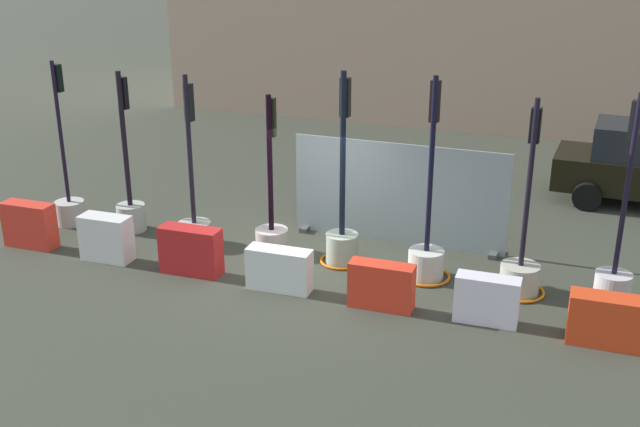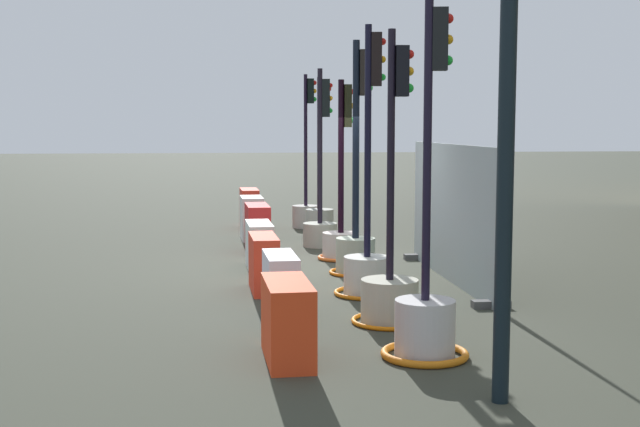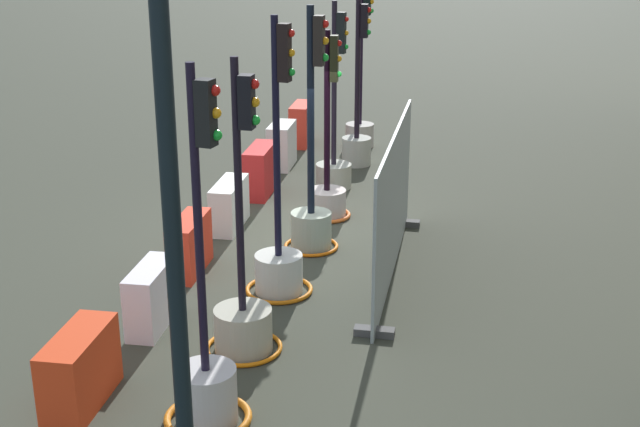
{
  "view_description": "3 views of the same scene",
  "coord_description": "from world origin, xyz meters",
  "px_view_note": "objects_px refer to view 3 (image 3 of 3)",
  "views": [
    {
      "loc": [
        4.95,
        -12.31,
        6.03
      ],
      "look_at": [
        0.4,
        -0.11,
        1.13
      ],
      "focal_mm": 42.65,
      "sensor_mm": 36.0,
      "label": 1
    },
    {
      "loc": [
        13.65,
        -1.82,
        2.35
      ],
      "look_at": [
        -0.47,
        -0.07,
        0.86
      ],
      "focal_mm": 46.79,
      "sensor_mm": 36.0,
      "label": 2
    },
    {
      "loc": [
        12.63,
        2.78,
        4.89
      ],
      "look_at": [
        1.61,
        0.68,
        0.91
      ],
      "focal_mm": 47.53,
      "sensor_mm": 36.0,
      "label": 3
    }
  ],
  "objects_px": {
    "construction_barrier_3": "(229,205)",
    "construction_barrier_4": "(190,245)",
    "traffic_light_6": "(243,311)",
    "construction_barrier_5": "(152,297)",
    "traffic_light_3": "(327,188)",
    "traffic_light_7": "(207,375)",
    "traffic_light_5": "(279,253)",
    "construction_barrier_6": "(80,370)",
    "construction_barrier_1": "(282,145)",
    "construction_barrier_2": "(260,171)",
    "traffic_light_0": "(360,119)",
    "construction_barrier_0": "(302,124)",
    "street_lamp_post": "(166,129)",
    "traffic_light_1": "(357,133)",
    "traffic_light_2": "(334,157)",
    "traffic_light_4": "(312,207)"
  },
  "relations": [
    {
      "from": "traffic_light_0",
      "to": "construction_barrier_2",
      "type": "bearing_deg",
      "value": -19.44
    },
    {
      "from": "traffic_light_2",
      "to": "construction_barrier_4",
      "type": "distance_m",
      "value": 4.53
    },
    {
      "from": "traffic_light_1",
      "to": "construction_barrier_2",
      "type": "bearing_deg",
      "value": -32.78
    },
    {
      "from": "traffic_light_1",
      "to": "traffic_light_3",
      "type": "xyz_separation_m",
      "value": [
        3.26,
        -0.03,
        -0.17
      ]
    },
    {
      "from": "traffic_light_2",
      "to": "construction_barrier_2",
      "type": "xyz_separation_m",
      "value": [
        0.64,
        -1.26,
        -0.16
      ]
    },
    {
      "from": "traffic_light_0",
      "to": "construction_barrier_0",
      "type": "relative_size",
      "value": 3.29
    },
    {
      "from": "traffic_light_4",
      "to": "street_lamp_post",
      "type": "xyz_separation_m",
      "value": [
        6.3,
        0.2,
        2.75
      ]
    },
    {
      "from": "traffic_light_5",
      "to": "construction_barrier_4",
      "type": "relative_size",
      "value": 3.35
    },
    {
      "from": "construction_barrier_6",
      "to": "traffic_light_2",
      "type": "bearing_deg",
      "value": 170.54
    },
    {
      "from": "traffic_light_1",
      "to": "construction_barrier_1",
      "type": "relative_size",
      "value": 3.4
    },
    {
      "from": "construction_barrier_3",
      "to": "construction_barrier_4",
      "type": "xyz_separation_m",
      "value": [
        1.88,
        -0.03,
        0.02
      ]
    },
    {
      "from": "construction_barrier_4",
      "to": "traffic_light_0",
      "type": "bearing_deg",
      "value": 169.26
    },
    {
      "from": "construction_barrier_2",
      "to": "traffic_light_5",
      "type": "bearing_deg",
      "value": 17.94
    },
    {
      "from": "traffic_light_2",
      "to": "construction_barrier_2",
      "type": "bearing_deg",
      "value": -63.26
    },
    {
      "from": "traffic_light_6",
      "to": "construction_barrier_4",
      "type": "height_order",
      "value": "traffic_light_6"
    },
    {
      "from": "street_lamp_post",
      "to": "construction_barrier_1",
      "type": "bearing_deg",
      "value": -171.0
    },
    {
      "from": "traffic_light_1",
      "to": "construction_barrier_1",
      "type": "bearing_deg",
      "value": -73.75
    },
    {
      "from": "construction_barrier_1",
      "to": "traffic_light_2",
      "type": "bearing_deg",
      "value": 47.32
    },
    {
      "from": "construction_barrier_2",
      "to": "construction_barrier_5",
      "type": "xyz_separation_m",
      "value": [
        5.43,
        0.02,
        -0.05
      ]
    },
    {
      "from": "traffic_light_3",
      "to": "traffic_light_1",
      "type": "bearing_deg",
      "value": 179.54
    },
    {
      "from": "construction_barrier_0",
      "to": "construction_barrier_1",
      "type": "relative_size",
      "value": 1.08
    },
    {
      "from": "traffic_light_5",
      "to": "construction_barrier_6",
      "type": "distance_m",
      "value": 3.43
    },
    {
      "from": "traffic_light_6",
      "to": "traffic_light_7",
      "type": "xyz_separation_m",
      "value": [
        1.52,
        0.05,
        0.02
      ]
    },
    {
      "from": "traffic_light_1",
      "to": "construction_barrier_4",
      "type": "distance_m",
      "value": 6.15
    },
    {
      "from": "construction_barrier_2",
      "to": "traffic_light_0",
      "type": "bearing_deg",
      "value": 160.56
    },
    {
      "from": "traffic_light_0",
      "to": "construction_barrier_1",
      "type": "xyz_separation_m",
      "value": [
        1.89,
        -1.34,
        -0.17
      ]
    },
    {
      "from": "construction_barrier_5",
      "to": "traffic_light_1",
      "type": "bearing_deg",
      "value": 169.4
    },
    {
      "from": "construction_barrier_3",
      "to": "street_lamp_post",
      "type": "height_order",
      "value": "street_lamp_post"
    },
    {
      "from": "traffic_light_0",
      "to": "traffic_light_2",
      "type": "xyz_separation_m",
      "value": [
        3.08,
        -0.05,
        -0.02
      ]
    },
    {
      "from": "traffic_light_0",
      "to": "traffic_light_1",
      "type": "distance_m",
      "value": 1.47
    },
    {
      "from": "traffic_light_3",
      "to": "construction_barrier_1",
      "type": "xyz_separation_m",
      "value": [
        -2.83,
        -1.46,
        -0.06
      ]
    },
    {
      "from": "traffic_light_3",
      "to": "construction_barrier_3",
      "type": "xyz_separation_m",
      "value": [
        0.81,
        -1.49,
        -0.12
      ]
    },
    {
      "from": "construction_barrier_1",
      "to": "construction_barrier_3",
      "type": "height_order",
      "value": "construction_barrier_1"
    },
    {
      "from": "construction_barrier_1",
      "to": "traffic_light_5",
      "type": "bearing_deg",
      "value": 12.91
    },
    {
      "from": "traffic_light_6",
      "to": "construction_barrier_5",
      "type": "relative_size",
      "value": 3.34
    },
    {
      "from": "construction_barrier_0",
      "to": "construction_barrier_1",
      "type": "height_order",
      "value": "construction_barrier_0"
    },
    {
      "from": "traffic_light_4",
      "to": "construction_barrier_1",
      "type": "relative_size",
      "value": 3.7
    },
    {
      "from": "construction_barrier_1",
      "to": "construction_barrier_4",
      "type": "height_order",
      "value": "construction_barrier_1"
    },
    {
      "from": "construction_barrier_1",
      "to": "construction_barrier_2",
      "type": "height_order",
      "value": "construction_barrier_2"
    },
    {
      "from": "construction_barrier_3",
      "to": "construction_barrier_0",
      "type": "bearing_deg",
      "value": 179.46
    },
    {
      "from": "traffic_light_1",
      "to": "construction_barrier_4",
      "type": "height_order",
      "value": "traffic_light_1"
    },
    {
      "from": "traffic_light_3",
      "to": "traffic_light_7",
      "type": "bearing_deg",
      "value": -0.7
    },
    {
      "from": "construction_barrier_2",
      "to": "traffic_light_1",
      "type": "bearing_deg",
      "value": 147.22
    },
    {
      "from": "traffic_light_0",
      "to": "construction_barrier_1",
      "type": "relative_size",
      "value": 3.55
    },
    {
      "from": "traffic_light_6",
      "to": "traffic_light_7",
      "type": "distance_m",
      "value": 1.52
    },
    {
      "from": "construction_barrier_0",
      "to": "street_lamp_post",
      "type": "bearing_deg",
      "value": 7.58
    },
    {
      "from": "traffic_light_6",
      "to": "construction_barrier_0",
      "type": "distance_m",
      "value": 9.56
    },
    {
      "from": "traffic_light_3",
      "to": "street_lamp_post",
      "type": "bearing_deg",
      "value": 1.6
    },
    {
      "from": "construction_barrier_2",
      "to": "construction_barrier_3",
      "type": "xyz_separation_m",
      "value": [
        1.8,
        -0.06,
        -0.06
      ]
    },
    {
      "from": "traffic_light_5",
      "to": "traffic_light_3",
      "type": "bearing_deg",
      "value": 178.26
    }
  ]
}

